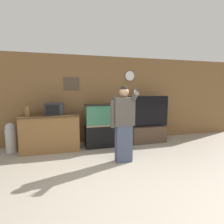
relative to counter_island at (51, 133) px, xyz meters
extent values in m
plane|color=gray|center=(1.45, -2.44, -0.48)|extent=(18.00, 18.00, 0.00)
cube|color=brown|center=(1.45, 0.51, 0.82)|extent=(10.00, 0.06, 2.60)
cube|color=#4C3D2D|center=(0.58, 0.47, 1.30)|extent=(0.45, 0.02, 0.36)
cylinder|color=white|center=(2.38, 0.47, 1.56)|extent=(0.30, 0.03, 0.30)
cylinder|color=black|center=(2.38, 0.47, 1.56)|extent=(0.32, 0.01, 0.32)
cube|color=brown|center=(0.00, 0.00, -0.02)|extent=(1.44, 0.62, 0.92)
cube|color=#48321C|center=(0.00, 0.00, 0.46)|extent=(1.48, 0.66, 0.03)
cube|color=black|center=(0.11, 0.00, 0.63)|extent=(0.49, 0.33, 0.31)
cube|color=black|center=(0.07, -0.17, 0.63)|extent=(0.30, 0.01, 0.22)
cube|color=#2D2D33|center=(0.29, -0.17, 0.63)|extent=(0.05, 0.01, 0.25)
cube|color=brown|center=(-0.53, -0.01, 0.60)|extent=(0.10, 0.09, 0.24)
cylinder|color=brown|center=(-0.57, -0.01, 0.76)|extent=(0.02, 0.02, 0.07)
cylinder|color=brown|center=(-0.49, -0.01, 0.77)|extent=(0.02, 0.02, 0.10)
cylinder|color=brown|center=(-0.57, 0.02, 0.76)|extent=(0.02, 0.02, 0.07)
cylinder|color=brown|center=(-0.49, 0.02, 0.77)|extent=(0.02, 0.02, 0.11)
cube|color=black|center=(1.40, -0.03, -0.17)|extent=(1.01, 0.44, 0.61)
cube|color=#937F5B|center=(1.40, -0.03, 0.15)|extent=(0.98, 0.43, 0.04)
cube|color=#387556|center=(1.40, -0.03, 0.43)|extent=(0.97, 0.42, 0.58)
cube|color=black|center=(1.40, -0.03, 0.71)|extent=(1.01, 0.44, 0.03)
cube|color=#4C3828|center=(2.81, -0.02, -0.23)|extent=(1.09, 0.40, 0.49)
cube|color=black|center=(2.81, -0.02, 0.47)|extent=(1.28, 0.05, 0.91)
cube|color=black|center=(2.81, 0.01, 0.47)|extent=(1.31, 0.01, 0.94)
cube|color=#424C66|center=(1.62, -1.19, -0.07)|extent=(0.36, 0.20, 0.82)
cube|color=#4C4742|center=(1.62, -1.19, 0.65)|extent=(0.45, 0.21, 0.62)
sphere|color=tan|center=(1.62, -1.19, 1.07)|extent=(0.21, 0.21, 0.21)
sphere|color=black|center=(1.62, -1.19, 1.13)|extent=(0.17, 0.17, 0.17)
cylinder|color=#4C4742|center=(1.37, -1.19, 0.61)|extent=(0.12, 0.12, 0.59)
cylinder|color=#4C4742|center=(1.79, -1.33, 0.96)|extent=(0.10, 0.32, 0.27)
cylinder|color=white|center=(1.79, -1.35, 1.06)|extent=(0.02, 0.06, 0.11)
cylinder|color=#2856B2|center=(1.79, -1.37, 1.12)|extent=(0.02, 0.03, 0.05)
cylinder|color=#B7B7BC|center=(-0.99, 0.13, -0.18)|extent=(0.27, 0.27, 0.61)
sphere|color=#ADADB2|center=(-0.99, 0.13, 0.16)|extent=(0.26, 0.26, 0.26)
camera|label=1|loc=(0.38, -4.76, 1.12)|focal=28.00mm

